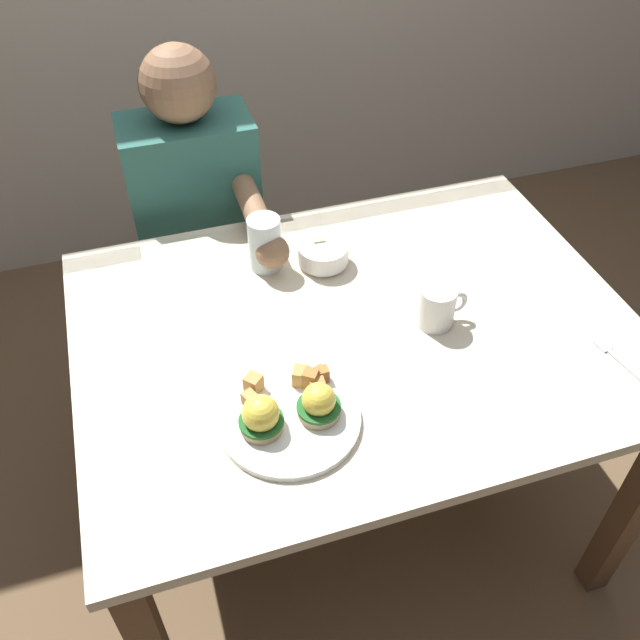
{
  "coord_description": "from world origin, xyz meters",
  "views": [
    {
      "loc": [
        -0.4,
        -0.98,
        1.76
      ],
      "look_at": [
        -0.08,
        0.0,
        0.78
      ],
      "focal_mm": 38.12,
      "sensor_mm": 36.0,
      "label": 1
    }
  ],
  "objects_px": {
    "eggs_benedict_plate": "(289,412)",
    "fork": "(620,361)",
    "fruit_bowl": "(323,254)",
    "coffee_mug": "(438,305)",
    "dining_table": "(355,359)",
    "water_glass_near": "(265,245)",
    "diner_person": "(201,224)"
  },
  "relations": [
    {
      "from": "fruit_bowl",
      "to": "diner_person",
      "type": "bearing_deg",
      "value": 122.15
    },
    {
      "from": "dining_table",
      "to": "fruit_bowl",
      "type": "bearing_deg",
      "value": 91.46
    },
    {
      "from": "fork",
      "to": "dining_table",
      "type": "bearing_deg",
      "value": 151.1
    },
    {
      "from": "coffee_mug",
      "to": "diner_person",
      "type": "height_order",
      "value": "diner_person"
    },
    {
      "from": "fork",
      "to": "diner_person",
      "type": "relative_size",
      "value": 0.14
    },
    {
      "from": "fruit_bowl",
      "to": "water_glass_near",
      "type": "relative_size",
      "value": 0.9
    },
    {
      "from": "eggs_benedict_plate",
      "to": "fork",
      "type": "xyz_separation_m",
      "value": [
        0.69,
        -0.06,
        -0.02
      ]
    },
    {
      "from": "water_glass_near",
      "to": "diner_person",
      "type": "xyz_separation_m",
      "value": [
        -0.11,
        0.34,
        -0.15
      ]
    },
    {
      "from": "eggs_benedict_plate",
      "to": "diner_person",
      "type": "height_order",
      "value": "diner_person"
    },
    {
      "from": "fruit_bowl",
      "to": "fork",
      "type": "xyz_separation_m",
      "value": [
        0.48,
        -0.49,
        -0.03
      ]
    },
    {
      "from": "dining_table",
      "to": "fruit_bowl",
      "type": "distance_m",
      "value": 0.26
    },
    {
      "from": "dining_table",
      "to": "water_glass_near",
      "type": "xyz_separation_m",
      "value": [
        -0.14,
        0.26,
        0.17
      ]
    },
    {
      "from": "fork",
      "to": "fruit_bowl",
      "type": "bearing_deg",
      "value": 134.76
    },
    {
      "from": "dining_table",
      "to": "diner_person",
      "type": "distance_m",
      "value": 0.65
    },
    {
      "from": "coffee_mug",
      "to": "water_glass_near",
      "type": "relative_size",
      "value": 0.84
    },
    {
      "from": "eggs_benedict_plate",
      "to": "fruit_bowl",
      "type": "relative_size",
      "value": 2.25
    },
    {
      "from": "coffee_mug",
      "to": "water_glass_near",
      "type": "xyz_separation_m",
      "value": [
        -0.3,
        0.3,
        0.01
      ]
    },
    {
      "from": "coffee_mug",
      "to": "water_glass_near",
      "type": "height_order",
      "value": "water_glass_near"
    },
    {
      "from": "water_glass_near",
      "to": "diner_person",
      "type": "relative_size",
      "value": 0.12
    },
    {
      "from": "dining_table",
      "to": "coffee_mug",
      "type": "distance_m",
      "value": 0.23
    },
    {
      "from": "diner_person",
      "to": "fork",
      "type": "bearing_deg",
      "value": -50.19
    },
    {
      "from": "dining_table",
      "to": "diner_person",
      "type": "relative_size",
      "value": 1.05
    },
    {
      "from": "fruit_bowl",
      "to": "fork",
      "type": "relative_size",
      "value": 0.77
    },
    {
      "from": "fruit_bowl",
      "to": "water_glass_near",
      "type": "xyz_separation_m",
      "value": [
        -0.13,
        0.03,
        0.03
      ]
    },
    {
      "from": "dining_table",
      "to": "fruit_bowl",
      "type": "relative_size",
      "value": 10.0
    },
    {
      "from": "eggs_benedict_plate",
      "to": "fruit_bowl",
      "type": "distance_m",
      "value": 0.48
    },
    {
      "from": "fruit_bowl",
      "to": "water_glass_near",
      "type": "distance_m",
      "value": 0.14
    },
    {
      "from": "dining_table",
      "to": "water_glass_near",
      "type": "distance_m",
      "value": 0.34
    },
    {
      "from": "eggs_benedict_plate",
      "to": "fruit_bowl",
      "type": "xyz_separation_m",
      "value": [
        0.2,
        0.43,
        0.0
      ]
    },
    {
      "from": "coffee_mug",
      "to": "dining_table",
      "type": "bearing_deg",
      "value": 165.48
    },
    {
      "from": "fruit_bowl",
      "to": "diner_person",
      "type": "height_order",
      "value": "diner_person"
    },
    {
      "from": "eggs_benedict_plate",
      "to": "fork",
      "type": "bearing_deg",
      "value": -4.83
    }
  ]
}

